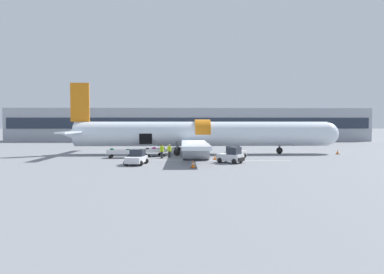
# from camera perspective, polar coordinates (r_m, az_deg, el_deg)

# --- Properties ---
(ground_plane) EXTENTS (500.00, 500.00, 0.00)m
(ground_plane) POSITION_cam_1_polar(r_m,az_deg,el_deg) (42.00, 0.77, -3.52)
(ground_plane) COLOR slate
(apron_marking_line) EXTENTS (19.71, 1.81, 0.01)m
(apron_marking_line) POSITION_cam_1_polar(r_m,az_deg,el_deg) (39.50, 2.13, -3.88)
(apron_marking_line) COLOR silver
(apron_marking_line) RESTS_ON ground_plane
(terminal_strip) EXTENTS (86.45, 9.59, 7.89)m
(terminal_strip) POSITION_cam_1_polar(r_m,az_deg,el_deg) (84.61, -0.41, 2.05)
(terminal_strip) COLOR #9EA3AD
(terminal_strip) RESTS_ON ground_plane
(airplane) EXTENTS (38.48, 30.55, 9.81)m
(airplane) POSITION_cam_1_polar(r_m,az_deg,el_deg) (47.45, 1.13, 0.40)
(airplane) COLOR silver
(airplane) RESTS_ON ground_plane
(baggage_tug_lead) EXTENTS (3.11, 3.16, 1.52)m
(baggage_tug_lead) POSITION_cam_1_polar(r_m,az_deg,el_deg) (42.04, 7.14, -2.64)
(baggage_tug_lead) COLOR silver
(baggage_tug_lead) RESTS_ON ground_plane
(baggage_tug_mid) EXTENTS (2.37, 3.45, 1.54)m
(baggage_tug_mid) POSITION_cam_1_polar(r_m,az_deg,el_deg) (35.78, -9.20, -3.47)
(baggage_tug_mid) COLOR silver
(baggage_tug_mid) RESTS_ON ground_plane
(baggage_tug_rear) EXTENTS (3.03, 2.78, 1.72)m
(baggage_tug_rear) POSITION_cam_1_polar(r_m,az_deg,el_deg) (36.95, 6.56, -3.19)
(baggage_tug_rear) COLOR silver
(baggage_tug_rear) RESTS_ON ground_plane
(baggage_cart_loading) EXTENTS (3.74, 2.74, 1.17)m
(baggage_cart_loading) POSITION_cam_1_polar(r_m,az_deg,el_deg) (44.29, -6.10, -2.50)
(baggage_cart_loading) COLOR silver
(baggage_cart_loading) RESTS_ON ground_plane
(baggage_cart_queued) EXTENTS (4.11, 2.07, 1.18)m
(baggage_cart_queued) POSITION_cam_1_polar(r_m,az_deg,el_deg) (43.07, -11.80, -2.71)
(baggage_cart_queued) COLOR silver
(baggage_cart_queued) RESTS_ON ground_plane
(ground_crew_loader_a) EXTENTS (0.61, 0.42, 1.75)m
(ground_crew_loader_a) POSITION_cam_1_polar(r_m,az_deg,el_deg) (43.57, -0.57, -2.10)
(ground_crew_loader_a) COLOR #2D2D33
(ground_crew_loader_a) RESTS_ON ground_plane
(ground_crew_loader_b) EXTENTS (0.57, 0.50, 1.66)m
(ground_crew_loader_b) POSITION_cam_1_polar(r_m,az_deg,el_deg) (42.56, -3.79, -2.28)
(ground_crew_loader_b) COLOR #2D2D33
(ground_crew_loader_b) RESTS_ON ground_plane
(ground_crew_driver) EXTENTS (0.56, 0.56, 1.75)m
(ground_crew_driver) POSITION_cam_1_polar(r_m,az_deg,el_deg) (41.57, -5.06, -2.32)
(ground_crew_driver) COLOR #2D2D33
(ground_crew_driver) RESTS_ON ground_plane
(safety_cone_nose) EXTENTS (0.52, 0.52, 0.63)m
(safety_cone_nose) POSITION_cam_1_polar(r_m,az_deg,el_deg) (51.29, 23.10, -2.33)
(safety_cone_nose) COLOR black
(safety_cone_nose) RESTS_ON ground_plane
(safety_cone_engine_left) EXTENTS (0.56, 0.56, 0.75)m
(safety_cone_engine_left) POSITION_cam_1_polar(r_m,az_deg,el_deg) (32.58, 0.19, -4.57)
(safety_cone_engine_left) COLOR black
(safety_cone_engine_left) RESTS_ON ground_plane
(safety_cone_wingtip) EXTENTS (0.51, 0.51, 0.58)m
(safety_cone_wingtip) POSITION_cam_1_polar(r_m,az_deg,el_deg) (40.00, 3.84, -3.43)
(safety_cone_wingtip) COLOR black
(safety_cone_wingtip) RESTS_ON ground_plane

